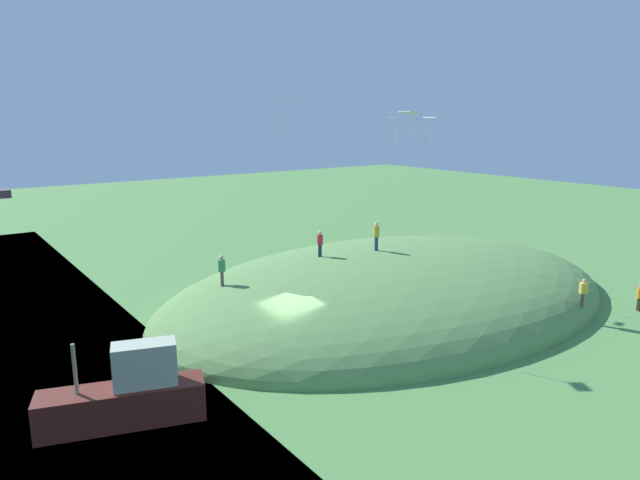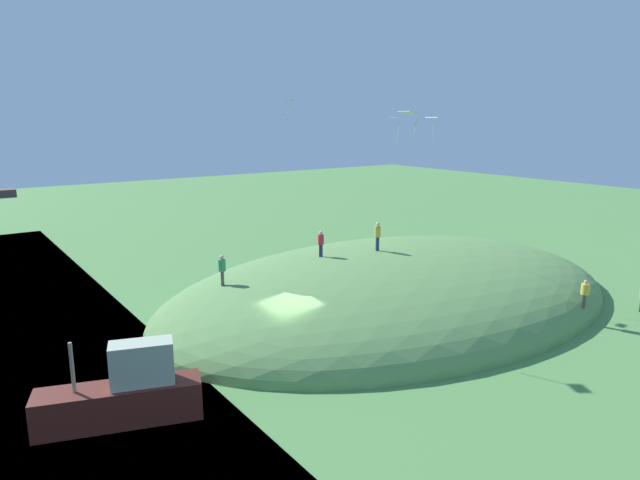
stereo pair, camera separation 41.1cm
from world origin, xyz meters
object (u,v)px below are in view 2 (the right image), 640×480
boat_on_lake (125,395)px  person_with_child (321,240)px  kite_6 (432,120)px  mooring_post (185,344)px  person_near_shore (585,291)px  kite_1 (288,104)px  kite_3 (395,121)px  kite_0 (410,114)px  person_on_hilltop (378,232)px  person_watching_kites (222,266)px

boat_on_lake → person_with_child: 16.31m
person_with_child → kite_6: 11.11m
kite_6 → mooring_post: kite_6 is taller
kite_6 → person_near_shore: bearing=-82.0°
kite_1 → kite_3: size_ratio=1.05×
kite_0 → boat_on_lake: bearing=-176.2°
kite_0 → mooring_post: (-11.18, 3.47, -10.96)m
person_on_hilltop → boat_on_lake: bearing=37.5°
person_on_hilltop → person_watching_kites: 10.17m
person_near_shore → person_on_hilltop: bearing=-79.6°
kite_1 → kite_6: (11.50, 0.50, -0.86)m
boat_on_lake → person_watching_kites: bearing=62.5°
kite_1 → kite_3: kite_1 is taller
kite_3 → mooring_post: 19.72m
person_on_hilltop → mooring_post: 14.13m
kite_3 → kite_6: (2.14, -1.20, 0.06)m
boat_on_lake → person_on_hilltop: person_on_hilltop is taller
kite_0 → kite_6: 9.12m
boat_on_lake → person_with_child: size_ratio=3.85×
kite_1 → person_with_child: bearing=23.4°
person_with_child → kite_1: (-3.12, -1.35, 8.11)m
person_on_hilltop → kite_1: bearing=19.1°
person_near_shore → person_watching_kites: bearing=-57.5°
person_on_hilltop → person_with_child: (-3.44, 1.33, -0.32)m
kite_6 → boat_on_lake: bearing=-164.1°
person_watching_kites → kite_0: 13.02m
person_with_child → kite_1: kite_1 is taller
boat_on_lake → kite_6: kite_6 is taller
boat_on_lake → person_with_child: (14.30, 7.30, 2.86)m
person_watching_kites → kite_1: 9.58m
person_watching_kites → mooring_post: person_watching_kites is taller
person_with_child → mooring_post: (-10.11, -2.82, -3.36)m
boat_on_lake → kite_0: bearing=22.0°
person_on_hilltop → person_with_child: person_on_hilltop is taller
kite_0 → person_with_child: bearing=99.6°
kite_1 → kite_6: bearing=2.5°
person_near_shore → kite_6: size_ratio=0.91×
person_near_shore → mooring_post: bearing=-45.4°
person_watching_kites → person_with_child: bearing=-49.4°
person_on_hilltop → person_near_shore: bearing=141.1°
kite_0 → kite_3: kite_0 is taller
person_near_shore → kite_3: (-3.66, 11.93, 9.23)m
boat_on_lake → mooring_post: size_ratio=5.20×
person_with_child → kite_0: kite_0 is taller
kite_1 → kite_3: (9.36, 1.71, -0.92)m
person_with_child → kite_0: (1.06, -6.29, 7.60)m
person_near_shore → kite_0: size_ratio=1.13×
person_watching_kites → person_near_shore: bearing=-82.9°
kite_1 → mooring_post: bearing=-168.1°
kite_3 → kite_1: bearing=-169.7°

